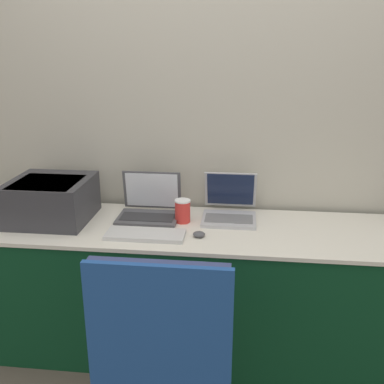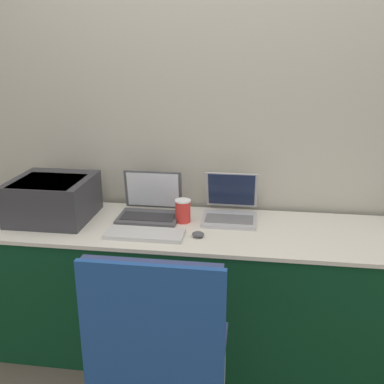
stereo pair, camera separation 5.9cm
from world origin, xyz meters
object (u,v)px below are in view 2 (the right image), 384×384
at_px(printer, 53,197).
at_px(mouse, 198,234).
at_px(laptop_left, 150,207).
at_px(laptop_right, 230,209).
at_px(external_keyboard, 145,234).
at_px(coffee_cup, 183,211).
at_px(chair, 158,341).

relative_size(printer, mouse, 6.78).
xyz_separation_m(printer, laptop_left, (0.51, 0.10, -0.07)).
bearing_deg(laptop_right, external_keyboard, -142.56).
height_order(external_keyboard, coffee_cup, coffee_cup).
xyz_separation_m(mouse, chair, (-0.07, -0.64, -0.15)).
relative_size(laptop_left, mouse, 5.38).
distance_m(laptop_left, chair, 0.93).
bearing_deg(chair, coffee_cup, 92.79).
distance_m(laptop_left, mouse, 0.38).
xyz_separation_m(printer, laptop_right, (0.94, 0.14, -0.07)).
xyz_separation_m(printer, mouse, (0.80, -0.14, -0.11)).
bearing_deg(chair, mouse, 84.13).
relative_size(laptop_right, coffee_cup, 2.63).
height_order(external_keyboard, mouse, mouse).
relative_size(laptop_left, coffee_cup, 2.66).
relative_size(laptop_left, chair, 0.34).
bearing_deg(printer, laptop_left, 11.07).
bearing_deg(laptop_left, mouse, -39.33).
bearing_deg(mouse, laptop_right, 63.91).
xyz_separation_m(coffee_cup, chair, (0.04, -0.82, -0.20)).
bearing_deg(chair, printer, 133.48).
distance_m(printer, chair, 1.10).
bearing_deg(external_keyboard, chair, -72.21).
height_order(laptop_left, coffee_cup, laptop_left).
bearing_deg(laptop_left, coffee_cup, -15.72).
xyz_separation_m(laptop_right, coffee_cup, (-0.24, -0.09, 0.01)).
xyz_separation_m(laptop_left, chair, (0.23, -0.88, -0.19)).
xyz_separation_m(external_keyboard, chair, (0.20, -0.61, -0.15)).
distance_m(laptop_right, coffee_cup, 0.26).
bearing_deg(laptop_left, laptop_right, 5.31).
xyz_separation_m(printer, chair, (0.74, -0.78, -0.26)).
height_order(printer, external_keyboard, printer).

